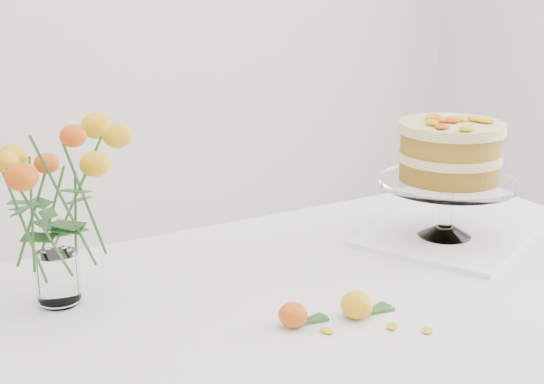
{
  "coord_description": "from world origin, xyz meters",
  "views": [
    {
      "loc": [
        -0.74,
        -1.0,
        1.32
      ],
      "look_at": [
        -0.06,
        0.17,
        0.91
      ],
      "focal_mm": 50.0,
      "sensor_mm": 36.0,
      "label": 1
    }
  ],
  "objects": [
    {
      "name": "table",
      "position": [
        0.0,
        0.0,
        0.67
      ],
      "size": [
        1.43,
        0.93,
        0.76
      ],
      "color": "tan",
      "rests_on": "ground"
    },
    {
      "name": "napkin",
      "position": [
        0.33,
        0.13,
        0.76
      ],
      "size": [
        0.41,
        0.41,
        0.01
      ],
      "primitive_type": "cube",
      "rotation": [
        0.0,
        0.0,
        0.45
      ],
      "color": "white",
      "rests_on": "table"
    },
    {
      "name": "cake_stand",
      "position": [
        0.33,
        0.13,
        0.94
      ],
      "size": [
        0.29,
        0.29,
        0.26
      ],
      "rotation": [
        0.0,
        0.0,
        -0.23
      ],
      "color": "white",
      "rests_on": "napkin"
    },
    {
      "name": "rose_vase",
      "position": [
        -0.46,
        0.22,
        0.98
      ],
      "size": [
        0.28,
        0.28,
        0.37
      ],
      "rotation": [
        0.0,
        0.0,
        -0.15
      ],
      "color": "white",
      "rests_on": "table"
    },
    {
      "name": "loose_rose_near",
      "position": [
        -0.05,
        -0.08,
        0.78
      ],
      "size": [
        0.1,
        0.06,
        0.05
      ],
      "rotation": [
        0.0,
        0.0,
        -0.16
      ],
      "color": "yellow",
      "rests_on": "table"
    },
    {
      "name": "loose_rose_far",
      "position": [
        -0.16,
        -0.06,
        0.78
      ],
      "size": [
        0.09,
        0.05,
        0.04
      ],
      "rotation": [
        0.0,
        0.0,
        -0.22
      ],
      "color": "red",
      "rests_on": "table"
    },
    {
      "name": "stray_petal_a",
      "position": [
        -0.12,
        -0.1,
        0.76
      ],
      "size": [
        0.03,
        0.02,
        0.0
      ],
      "primitive_type": "ellipsoid",
      "color": "gold",
      "rests_on": "table"
    },
    {
      "name": "stray_petal_b",
      "position": [
        -0.02,
        -0.14,
        0.76
      ],
      "size": [
        0.03,
        0.02,
        0.0
      ],
      "primitive_type": "ellipsoid",
      "color": "gold",
      "rests_on": "table"
    },
    {
      "name": "stray_petal_c",
      "position": [
        0.02,
        -0.18,
        0.76
      ],
      "size": [
        0.03,
        0.02,
        0.0
      ],
      "primitive_type": "ellipsoid",
      "color": "gold",
      "rests_on": "table"
    }
  ]
}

